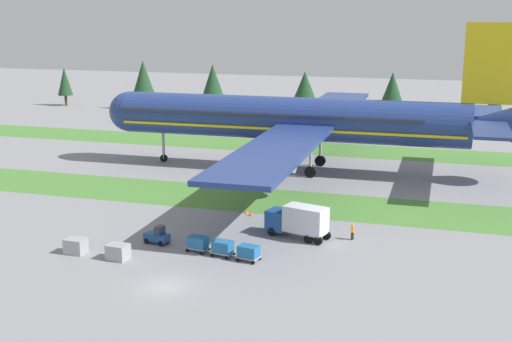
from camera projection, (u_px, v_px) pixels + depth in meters
name	position (u px, v px, depth m)	size (l,w,h in m)	color
ground_plane	(165.00, 287.00, 58.85)	(400.00, 400.00, 0.00)	gray
grass_strip_near	(259.00, 200.00, 86.13)	(320.00, 11.67, 0.01)	#4C8438
grass_strip_far	(315.00, 148.00, 119.06)	(320.00, 11.67, 0.01)	#4C8438
airliner	(302.00, 119.00, 100.37)	(63.53, 77.94, 22.33)	navy
baggage_tug	(157.00, 236.00, 69.71)	(2.80, 1.77, 1.97)	#1E4C8E
cargo_dolly_lead	(198.00, 243.00, 67.42)	(2.44, 1.89, 1.55)	#A3A3A8
cargo_dolly_second	(223.00, 247.00, 66.11)	(2.44, 1.89, 1.55)	#A3A3A8
cargo_dolly_third	(249.00, 252.00, 64.80)	(2.44, 1.89, 1.55)	#A3A3A8
catering_truck	(298.00, 220.00, 71.35)	(7.32, 4.08, 3.58)	#1E4C8E
ground_crew_marshaller	(352.00, 231.00, 70.84)	(0.36, 0.51, 1.74)	black
uld_container_0	(76.00, 246.00, 66.91)	(2.00, 1.60, 1.54)	#A3A3A8
uld_container_1	(118.00, 252.00, 65.25)	(2.00, 1.60, 1.53)	#A3A3A8
taxiway_marker_0	(251.00, 213.00, 79.37)	(0.44, 0.44, 0.63)	orange
taxiway_marker_1	(246.00, 211.00, 80.42)	(0.44, 0.44, 0.49)	orange
taxiway_marker_2	(308.00, 208.00, 81.84)	(0.44, 0.44, 0.55)	orange
distant_tree_line	(332.00, 88.00, 152.31)	(153.05, 11.10, 12.13)	#4C3823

